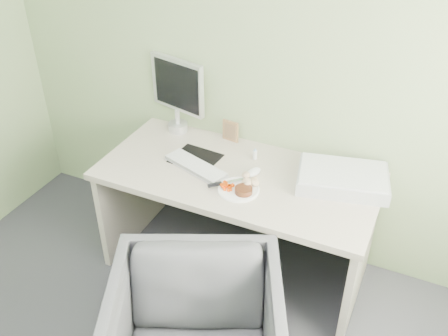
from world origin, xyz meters
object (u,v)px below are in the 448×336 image
at_px(desk, 237,199).
at_px(scanner, 343,179).
at_px(monitor, 177,91).
at_px(plate, 239,190).

relative_size(desk, scanner, 3.27).
bearing_deg(desk, scanner, 14.10).
bearing_deg(monitor, plate, -22.69).
height_order(desk, monitor, monitor).
bearing_deg(monitor, desk, -15.81).
height_order(desk, scanner, scanner).
bearing_deg(plate, monitor, 143.52).
relative_size(desk, monitor, 3.29).
bearing_deg(scanner, desk, -178.67).
relative_size(scanner, monitor, 1.01).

